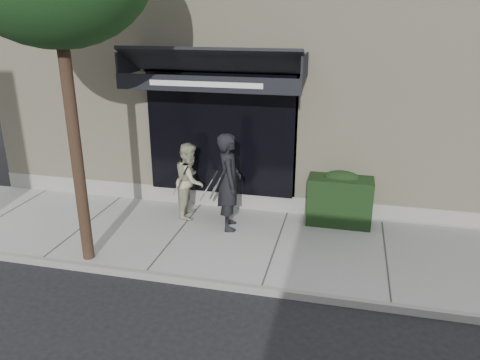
# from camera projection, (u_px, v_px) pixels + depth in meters

# --- Properties ---
(ground) EXTENTS (80.00, 80.00, 0.00)m
(ground) POSITION_uv_depth(u_px,v_px,m) (276.00, 249.00, 8.94)
(ground) COLOR black
(ground) RESTS_ON ground
(sidewalk) EXTENTS (20.00, 3.00, 0.12)m
(sidewalk) POSITION_uv_depth(u_px,v_px,m) (277.00, 246.00, 8.91)
(sidewalk) COLOR gray
(sidewalk) RESTS_ON ground
(curb) EXTENTS (20.00, 0.10, 0.14)m
(curb) POSITION_uv_depth(u_px,v_px,m) (261.00, 290.00, 7.49)
(curb) COLOR gray
(curb) RESTS_ON ground
(building_facade) EXTENTS (14.30, 8.04, 5.64)m
(building_facade) POSITION_uv_depth(u_px,v_px,m) (308.00, 73.00, 12.55)
(building_facade) COLOR beige
(building_facade) RESTS_ON ground
(hedge) EXTENTS (1.30, 0.70, 1.14)m
(hedge) POSITION_uv_depth(u_px,v_px,m) (340.00, 198.00, 9.62)
(hedge) COLOR black
(hedge) RESTS_ON sidewalk
(pedestrian_front) EXTENTS (0.81, 0.95, 1.97)m
(pedestrian_front) POSITION_uv_depth(u_px,v_px,m) (229.00, 182.00, 9.24)
(pedestrian_front) COLOR black
(pedestrian_front) RESTS_ON sidewalk
(pedestrian_back) EXTENTS (0.70, 0.92, 1.61)m
(pedestrian_back) POSITION_uv_depth(u_px,v_px,m) (190.00, 180.00, 9.89)
(pedestrian_back) COLOR #B8B793
(pedestrian_back) RESTS_ON sidewalk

